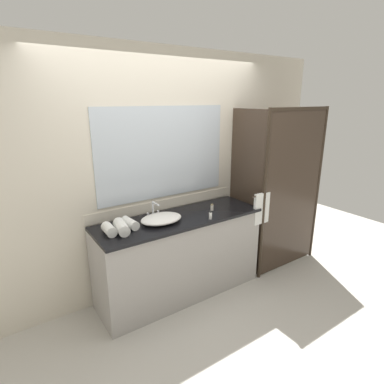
# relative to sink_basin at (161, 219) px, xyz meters

# --- Properties ---
(ground_plane) EXTENTS (8.00, 8.00, 0.00)m
(ground_plane) POSITION_rel_sink_basin_xyz_m (0.23, 0.01, -0.94)
(ground_plane) COLOR #B7B2A8
(wall_back_with_mirror) EXTENTS (4.40, 0.06, 2.60)m
(wall_back_with_mirror) POSITION_rel_sink_basin_xyz_m (0.23, 0.35, 0.37)
(wall_back_with_mirror) COLOR beige
(wall_back_with_mirror) RESTS_ON ground_plane
(vanity_cabinet) EXTENTS (1.80, 0.58, 0.90)m
(vanity_cabinet) POSITION_rel_sink_basin_xyz_m (0.23, 0.02, -0.49)
(vanity_cabinet) COLOR #9E9993
(vanity_cabinet) RESTS_ON ground_plane
(shower_enclosure) EXTENTS (1.20, 0.59, 2.00)m
(shower_enclosure) POSITION_rel_sink_basin_xyz_m (1.50, -0.18, 0.08)
(shower_enclosure) COLOR #2D2319
(shower_enclosure) RESTS_ON ground_plane
(sink_basin) EXTENTS (0.43, 0.31, 0.08)m
(sink_basin) POSITION_rel_sink_basin_xyz_m (0.00, 0.00, 0.00)
(sink_basin) COLOR white
(sink_basin) RESTS_ON vanity_cabinet
(faucet) EXTENTS (0.17, 0.16, 0.17)m
(faucet) POSITION_rel_sink_basin_xyz_m (-0.00, 0.17, 0.02)
(faucet) COLOR silver
(faucet) RESTS_ON vanity_cabinet
(amenity_bottle_shampoo) EXTENTS (0.03, 0.03, 0.09)m
(amenity_bottle_shampoo) POSITION_rel_sink_basin_xyz_m (0.46, -0.21, 0.00)
(amenity_bottle_shampoo) COLOR white
(amenity_bottle_shampoo) RESTS_ON vanity_cabinet
(amenity_bottle_body_wash) EXTENTS (0.03, 0.03, 0.07)m
(amenity_bottle_body_wash) POSITION_rel_sink_basin_xyz_m (0.63, -0.01, -0.00)
(amenity_bottle_body_wash) COLOR silver
(amenity_bottle_body_wash) RESTS_ON vanity_cabinet
(rolled_towel_near_edge) EXTENTS (0.10, 0.19, 0.10)m
(rolled_towel_near_edge) POSITION_rel_sink_basin_xyz_m (-0.53, 0.01, 0.01)
(rolled_towel_near_edge) COLOR white
(rolled_towel_near_edge) RESTS_ON vanity_cabinet
(rolled_towel_middle) EXTENTS (0.14, 0.26, 0.11)m
(rolled_towel_middle) POSITION_rel_sink_basin_xyz_m (-0.42, -0.01, 0.02)
(rolled_towel_middle) COLOR white
(rolled_towel_middle) RESTS_ON vanity_cabinet
(rolled_towel_far_edge) EXTENTS (0.11, 0.22, 0.09)m
(rolled_towel_far_edge) POSITION_rel_sink_basin_xyz_m (-0.31, 0.05, 0.01)
(rolled_towel_far_edge) COLOR white
(rolled_towel_far_edge) RESTS_ON vanity_cabinet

